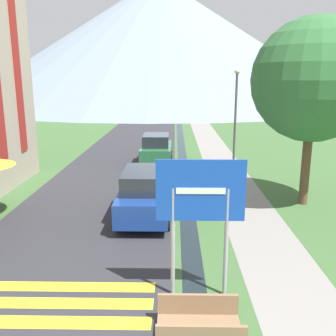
# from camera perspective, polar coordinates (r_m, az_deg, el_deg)

# --- Properties ---
(ground_plane) EXTENTS (160.00, 160.00, 0.00)m
(ground_plane) POSITION_cam_1_polar(r_m,az_deg,el_deg) (24.54, -0.62, 1.59)
(ground_plane) COLOR #3D6033
(road) EXTENTS (6.40, 60.00, 0.01)m
(road) POSITION_cam_1_polar(r_m,az_deg,el_deg) (34.53, -4.31, 5.03)
(road) COLOR #2D2D33
(road) RESTS_ON ground_plane
(footpath) EXTENTS (2.20, 60.00, 0.01)m
(footpath) POSITION_cam_1_polar(r_m,az_deg,el_deg) (34.50, 5.87, 4.99)
(footpath) COLOR gray
(footpath) RESTS_ON ground_plane
(drainage_channel) EXTENTS (0.60, 60.00, 0.00)m
(drainage_channel) POSITION_cam_1_polar(r_m,az_deg,el_deg) (34.38, 1.86, 5.02)
(drainage_channel) COLOR black
(drainage_channel) RESTS_ON ground_plane
(crosswalk_marking) EXTENTS (5.44, 2.54, 0.01)m
(crosswalk_marking) POSITION_cam_1_polar(r_m,az_deg,el_deg) (9.43, -20.21, -19.90)
(crosswalk_marking) COLOR yellow
(crosswalk_marking) RESTS_ON ground_plane
(mountain_distant) EXTENTS (78.74, 78.74, 24.97)m
(mountain_distant) POSITION_cam_1_polar(r_m,az_deg,el_deg) (82.38, -1.39, 18.67)
(mountain_distant) COLOR gray
(mountain_distant) RESTS_ON ground_plane
(road_sign) EXTENTS (2.02, 0.11, 3.33)m
(road_sign) POSITION_cam_1_polar(r_m,az_deg,el_deg) (8.55, 4.95, -5.62)
(road_sign) COLOR #9E9EA3
(road_sign) RESTS_ON ground_plane
(footbridge) EXTENTS (1.70, 1.10, 0.65)m
(footbridge) POSITION_cam_1_polar(r_m,az_deg,el_deg) (8.13, 4.78, -23.10)
(footbridge) COLOR #846647
(footbridge) RESTS_ON ground_plane
(parked_car_near) EXTENTS (1.89, 4.48, 1.82)m
(parked_car_near) POSITION_cam_1_polar(r_m,az_deg,el_deg) (14.00, -3.51, -3.80)
(parked_car_near) COLOR navy
(parked_car_near) RESTS_ON ground_plane
(parked_car_far) EXTENTS (1.88, 3.89, 1.82)m
(parked_car_far) POSITION_cam_1_polar(r_m,az_deg,el_deg) (22.59, -1.81, 2.89)
(parked_car_far) COLOR #28663D
(parked_car_far) RESTS_ON ground_plane
(streetlamp) EXTENTS (0.28, 0.28, 5.54)m
(streetlamp) POSITION_cam_1_polar(r_m,az_deg,el_deg) (19.50, 10.24, 7.97)
(streetlamp) COLOR #515156
(streetlamp) RESTS_ON ground_plane
(tree_by_path) EXTENTS (4.78, 4.78, 7.39)m
(tree_by_path) POSITION_cam_1_polar(r_m,az_deg,el_deg) (15.81, 21.26, 12.33)
(tree_by_path) COLOR brown
(tree_by_path) RESTS_ON ground_plane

